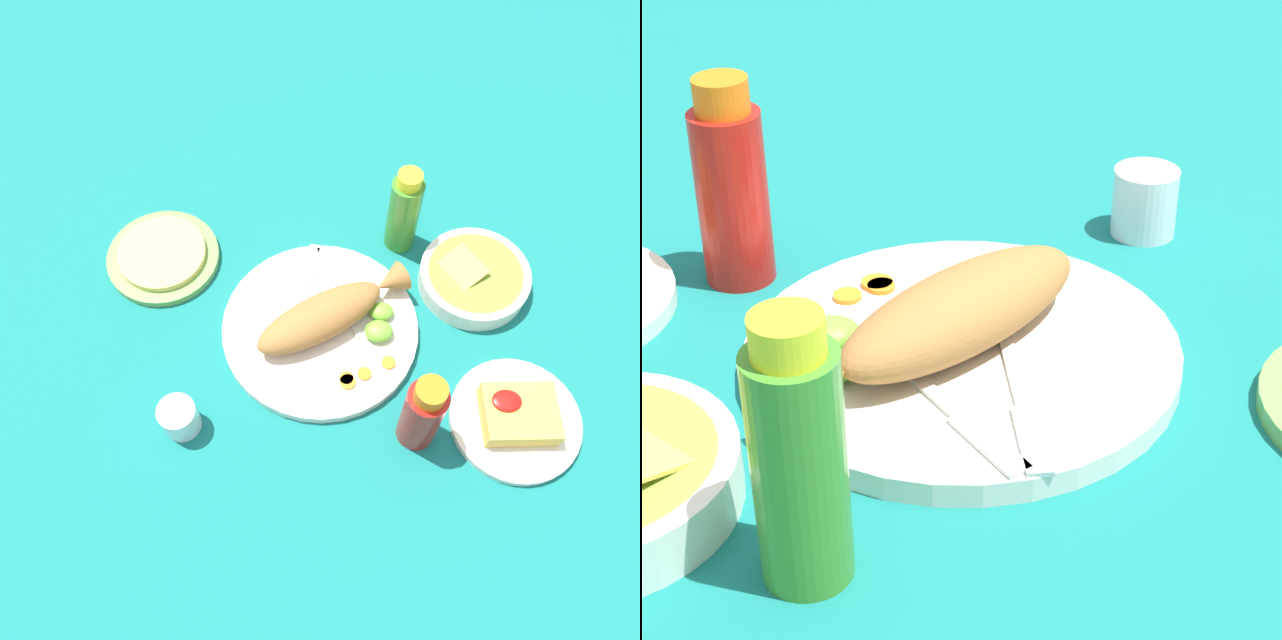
# 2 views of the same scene
# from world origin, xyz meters

# --- Properties ---
(ground_plane) EXTENTS (4.00, 4.00, 0.00)m
(ground_plane) POSITION_xyz_m (0.00, 0.00, 0.00)
(ground_plane) COLOR #146B66
(main_plate) EXTENTS (0.32, 0.32, 0.02)m
(main_plate) POSITION_xyz_m (0.00, 0.00, 0.01)
(main_plate) COLOR silver
(main_plate) RESTS_ON ground_plane
(fried_fish) EXTENTS (0.26, 0.18, 0.06)m
(fried_fish) POSITION_xyz_m (-0.01, -0.01, 0.05)
(fried_fish) COLOR #996633
(fried_fish) RESTS_ON main_plate
(fork_near) EXTENTS (0.04, 0.18, 0.00)m
(fork_near) POSITION_xyz_m (0.02, -0.08, 0.02)
(fork_near) COLOR silver
(fork_near) RESTS_ON main_plate
(fork_far) EXTENTS (0.07, 0.18, 0.00)m
(fork_far) POSITION_xyz_m (-0.03, -0.08, 0.02)
(fork_far) COLOR silver
(fork_far) RESTS_ON main_plate
(carrot_slice_near) EXTENTS (0.02, 0.02, 0.00)m
(carrot_slice_near) POSITION_xyz_m (-0.04, 0.10, 0.02)
(carrot_slice_near) COLOR orange
(carrot_slice_near) RESTS_ON main_plate
(carrot_slice_mid) EXTENTS (0.02, 0.02, 0.00)m
(carrot_slice_mid) POSITION_xyz_m (-0.04, 0.09, 0.02)
(carrot_slice_mid) COLOR orange
(carrot_slice_mid) RESTS_ON main_plate
(carrot_slice_far) EXTENTS (0.02, 0.02, 0.00)m
(carrot_slice_far) POSITION_xyz_m (-0.11, 0.07, 0.02)
(carrot_slice_far) COLOR orange
(carrot_slice_far) RESTS_ON main_plate
(carrot_slice_extra) EXTENTS (0.02, 0.02, 0.00)m
(carrot_slice_extra) POSITION_xyz_m (-0.07, 0.09, 0.02)
(carrot_slice_extra) COLOR orange
(carrot_slice_extra) RESTS_ON main_plate
(lime_wedge_main) EXTENTS (0.05, 0.04, 0.02)m
(lime_wedge_main) POSITION_xyz_m (-0.09, 0.02, 0.03)
(lime_wedge_main) COLOR #6BB233
(lime_wedge_main) RESTS_ON main_plate
(lime_wedge_side) EXTENTS (0.04, 0.03, 0.02)m
(lime_wedge_side) POSITION_xyz_m (-0.10, -0.02, 0.03)
(lime_wedge_side) COLOR #6BB233
(lime_wedge_side) RESTS_ON main_plate
(hot_sauce_bottle_red) EXTENTS (0.06, 0.06, 0.17)m
(hot_sauce_bottle_red) POSITION_xyz_m (-0.14, 0.17, 0.08)
(hot_sauce_bottle_red) COLOR #B21914
(hot_sauce_bottle_red) RESTS_ON ground_plane
(hot_sauce_bottle_green) EXTENTS (0.05, 0.05, 0.17)m
(hot_sauce_bottle_green) POSITION_xyz_m (-0.14, -0.18, 0.08)
(hot_sauce_bottle_green) COLOR #3D8428
(hot_sauce_bottle_green) RESTS_ON ground_plane
(salt_cup) EXTENTS (0.06, 0.06, 0.06)m
(salt_cup) POSITION_xyz_m (0.21, 0.16, 0.03)
(salt_cup) COLOR silver
(salt_cup) RESTS_ON ground_plane
(side_plate_fries) EXTENTS (0.20, 0.20, 0.01)m
(side_plate_fries) POSITION_xyz_m (-0.29, 0.16, 0.01)
(side_plate_fries) COLOR silver
(side_plate_fries) RESTS_ON ground_plane
(fries_pile) EXTENTS (0.11, 0.09, 0.04)m
(fries_pile) POSITION_xyz_m (-0.29, 0.16, 0.03)
(fries_pile) COLOR gold
(fries_pile) RESTS_ON side_plate_fries
(guacamole_bowl) EXTENTS (0.18, 0.18, 0.05)m
(guacamole_bowl) POSITION_xyz_m (-0.26, -0.09, 0.02)
(guacamole_bowl) COLOR white
(guacamole_bowl) RESTS_ON ground_plane
(tortilla_plate) EXTENTS (0.19, 0.19, 0.01)m
(tortilla_plate) POSITION_xyz_m (0.27, -0.15, 0.01)
(tortilla_plate) COLOR #6B9E4C
(tortilla_plate) RESTS_ON ground_plane
(tortilla_stack) EXTENTS (0.15, 0.15, 0.01)m
(tortilla_stack) POSITION_xyz_m (0.27, -0.15, 0.02)
(tortilla_stack) COLOR #E0C666
(tortilla_stack) RESTS_ON tortilla_plate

